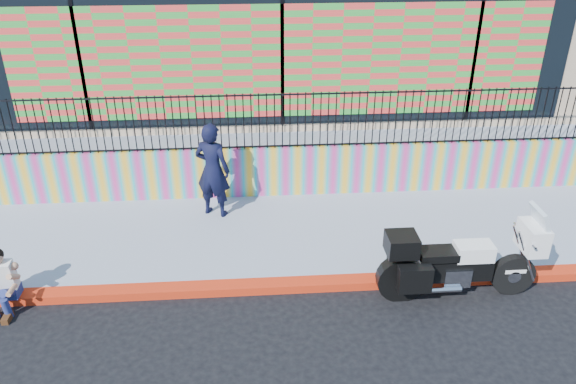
{
  "coord_description": "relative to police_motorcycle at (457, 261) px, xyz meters",
  "views": [
    {
      "loc": [
        -0.75,
        -7.74,
        5.9
      ],
      "look_at": [
        -0.09,
        1.2,
        1.24
      ],
      "focal_mm": 35.0,
      "sensor_mm": 36.0,
      "label": 1
    }
  ],
  "objects": [
    {
      "name": "ground",
      "position": [
        -2.56,
        0.37,
        -0.68
      ],
      "size": [
        90.0,
        90.0,
        0.0
      ],
      "primitive_type": "plane",
      "color": "black",
      "rests_on": "ground"
    },
    {
      "name": "red_curb",
      "position": [
        -2.56,
        0.37,
        -0.61
      ],
      "size": [
        16.0,
        0.3,
        0.15
      ],
      "primitive_type": "cube",
      "color": "red",
      "rests_on": "ground"
    },
    {
      "name": "sidewalk",
      "position": [
        -2.56,
        2.02,
        -0.61
      ],
      "size": [
        16.0,
        3.0,
        0.15
      ],
      "primitive_type": "cube",
      "color": "#939BB0",
      "rests_on": "ground"
    },
    {
      "name": "mural_wall",
      "position": [
        -2.56,
        3.62,
        0.02
      ],
      "size": [
        16.0,
        0.2,
        1.1
      ],
      "primitive_type": "cube",
      "color": "#D7388D",
      "rests_on": "sidewalk"
    },
    {
      "name": "metal_fence",
      "position": [
        -2.56,
        3.62,
        1.17
      ],
      "size": [
        15.8,
        0.04,
        1.2
      ],
      "primitive_type": null,
      "color": "black",
      "rests_on": "mural_wall"
    },
    {
      "name": "elevated_platform",
      "position": [
        -2.56,
        8.72,
        -0.06
      ],
      "size": [
        16.0,
        10.0,
        1.25
      ],
      "primitive_type": "cube",
      "color": "#939BB0",
      "rests_on": "ground"
    },
    {
      "name": "storefront_building",
      "position": [
        -2.56,
        8.5,
        2.56
      ],
      "size": [
        14.0,
        8.06,
        4.0
      ],
      "color": "tan",
      "rests_on": "elevated_platform"
    },
    {
      "name": "police_motorcycle",
      "position": [
        0.0,
        0.0,
        0.0
      ],
      "size": [
        2.62,
        0.87,
        1.63
      ],
      "color": "black",
      "rests_on": "ground"
    },
    {
      "name": "police_officer",
      "position": [
        -4.06,
        2.83,
        0.45
      ],
      "size": [
        0.85,
        0.72,
        1.98
      ],
      "primitive_type": "imported",
      "rotation": [
        0.0,
        0.0,
        2.74
      ],
      "color": "black",
      "rests_on": "sidewalk"
    },
    {
      "name": "seated_man",
      "position": [
        -7.32,
        0.14,
        -0.23
      ],
      "size": [
        0.54,
        0.71,
        1.06
      ],
      "color": "navy",
      "rests_on": "ground"
    }
  ]
}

